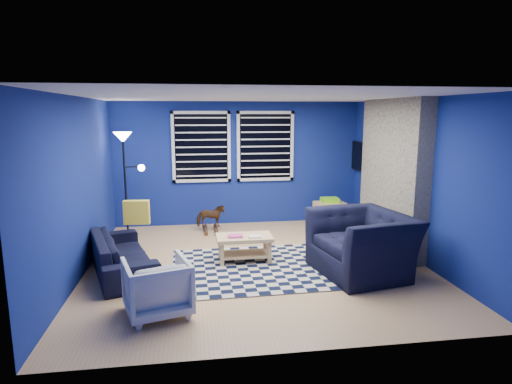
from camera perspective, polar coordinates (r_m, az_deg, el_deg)
floor at (r=6.63m, az=0.04°, el=-9.51°), size 5.00×5.00×0.00m
ceiling at (r=6.24m, az=0.04°, el=12.62°), size 5.00×5.00×0.00m
wall_back at (r=8.77m, az=-2.34°, el=3.80°), size 5.00×0.00×5.00m
wall_left at (r=6.45m, az=-22.52°, el=0.60°), size 0.00×5.00×5.00m
wall_right at (r=7.12m, az=20.39°, el=1.60°), size 0.00×5.00×5.00m
fireplace at (r=7.50m, az=17.60°, el=1.78°), size 0.65×2.00×2.50m
window_left at (r=8.65m, az=-7.30°, el=5.97°), size 1.17×0.06×1.42m
window_right at (r=8.77m, az=1.27°, el=6.11°), size 1.17×0.06×1.42m
tv at (r=8.87m, az=13.98°, el=4.55°), size 0.07×1.00×0.58m
rug at (r=6.44m, az=0.27°, el=-10.04°), size 2.55×2.06×0.02m
sofa at (r=6.51m, az=-17.46°, el=-7.86°), size 1.99×1.24×0.54m
armchair_big at (r=6.31m, az=13.96°, el=-6.69°), size 1.55×1.41×0.88m
armchair_bent at (r=5.09m, az=-13.05°, el=-12.23°), size 0.87×0.88×0.65m
rocking_horse at (r=8.32m, az=-6.08°, el=-3.27°), size 0.25×0.54×0.46m
coffee_table at (r=6.64m, az=-1.58°, el=-6.79°), size 0.86×0.50×0.43m
cabinet at (r=8.84m, az=9.76°, el=-2.82°), size 0.62×0.43×0.58m
floor_lamp at (r=8.04m, az=-17.10°, el=5.15°), size 0.53×0.32×1.94m
throw_pillow at (r=6.99m, az=-15.63°, el=-2.62°), size 0.40×0.15×0.38m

